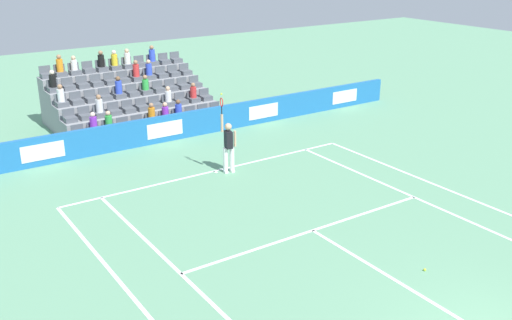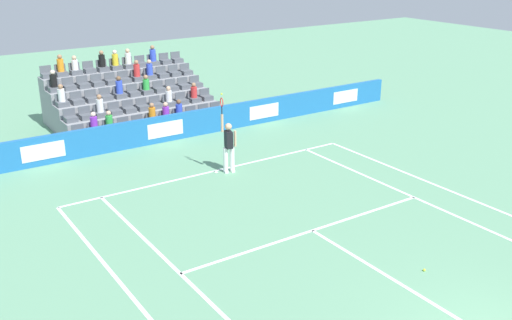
# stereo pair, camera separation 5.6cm
# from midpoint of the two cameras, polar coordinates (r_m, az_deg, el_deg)

# --- Properties ---
(line_baseline) EXTENTS (10.97, 0.10, 0.01)m
(line_baseline) POSITION_cam_midpoint_polar(r_m,az_deg,el_deg) (20.74, -4.17, -1.08)
(line_baseline) COLOR white
(line_baseline) RESTS_ON ground
(line_service) EXTENTS (8.23, 0.10, 0.01)m
(line_service) POSITION_cam_midpoint_polar(r_m,az_deg,el_deg) (16.61, 5.42, -6.82)
(line_service) COLOR white
(line_service) RESTS_ON ground
(line_centre_service) EXTENTS (0.10, 6.40, 0.01)m
(line_centre_service) POSITION_cam_midpoint_polar(r_m,az_deg,el_deg) (14.61, 13.51, -11.42)
(line_centre_service) COLOR white
(line_centre_service) RESTS_ON ground
(line_singles_sideline_left) EXTENTS (0.10, 11.89, 0.01)m
(line_singles_sideline_left) POSITION_cam_midpoint_polar(r_m,az_deg,el_deg) (14.30, -6.57, -11.71)
(line_singles_sideline_left) COLOR white
(line_singles_sideline_left) RESTS_ON ground
(line_singles_sideline_right) EXTENTS (0.10, 11.89, 0.01)m
(line_singles_sideline_right) POSITION_cam_midpoint_polar(r_m,az_deg,el_deg) (19.00, 16.01, -3.94)
(line_singles_sideline_right) COLOR white
(line_singles_sideline_right) RESTS_ON ground
(line_doubles_sideline_left) EXTENTS (0.10, 11.89, 0.01)m
(line_doubles_sideline_left) POSITION_cam_midpoint_polar(r_m,az_deg,el_deg) (13.84, -11.72, -13.23)
(line_doubles_sideline_left) COLOR white
(line_doubles_sideline_left) RESTS_ON ground
(line_doubles_sideline_right) EXTENTS (0.10, 11.89, 0.01)m
(line_doubles_sideline_right) POSITION_cam_midpoint_polar(r_m,az_deg,el_deg) (20.00, 18.57, -2.97)
(line_doubles_sideline_right) COLOR white
(line_doubles_sideline_right) RESTS_ON ground
(line_centre_mark) EXTENTS (0.10, 0.20, 0.01)m
(line_centre_mark) POSITION_cam_midpoint_polar(r_m,az_deg,el_deg) (20.66, -4.03, -1.16)
(line_centre_mark) COLOR white
(line_centre_mark) RESTS_ON ground
(sponsor_barrier) EXTENTS (24.04, 0.22, 1.07)m
(sponsor_barrier) POSITION_cam_midpoint_polar(r_m,az_deg,el_deg) (23.93, -8.99, 3.02)
(sponsor_barrier) COLOR #1E66AD
(sponsor_barrier) RESTS_ON ground
(tennis_player) EXTENTS (0.51, 0.41, 2.85)m
(tennis_player) POSITION_cam_midpoint_polar(r_m,az_deg,el_deg) (20.31, -2.78, 1.45)
(tennis_player) COLOR white
(tennis_player) RESTS_ON ground
(stadium_stand) EXTENTS (6.82, 4.75, 3.04)m
(stadium_stand) POSITION_cam_midpoint_polar(r_m,az_deg,el_deg) (27.01, -12.31, 5.44)
(stadium_stand) COLOR gray
(stadium_stand) RESTS_ON ground
(loose_tennis_ball) EXTENTS (0.07, 0.07, 0.07)m
(loose_tennis_ball) POSITION_cam_midpoint_polar(r_m,az_deg,el_deg) (15.20, 15.96, -10.20)
(loose_tennis_ball) COLOR #D1E533
(loose_tennis_ball) RESTS_ON ground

